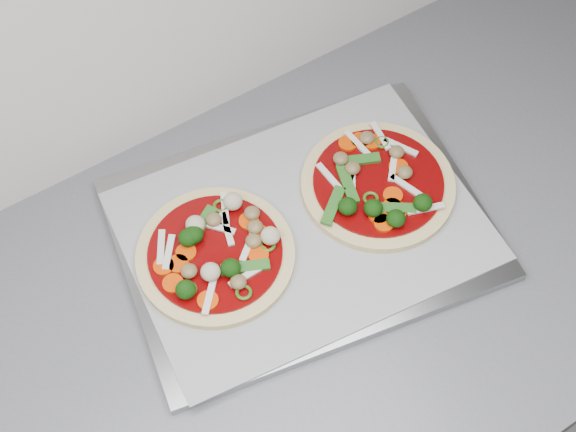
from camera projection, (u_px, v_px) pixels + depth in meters
base_cabinet at (495, 289)px, 1.49m from camera, size 3.60×0.60×0.86m
countertop at (566, 141)px, 1.11m from camera, size 3.60×0.60×0.04m
baking_tray at (302, 229)px, 1.00m from camera, size 0.50×0.41×0.01m
parchment at (302, 226)px, 0.99m from camera, size 0.46×0.36×0.00m
pizza_left at (216, 253)px, 0.96m from camera, size 0.21×0.21×0.03m
pizza_right at (378, 185)px, 1.01m from camera, size 0.24×0.24×0.03m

